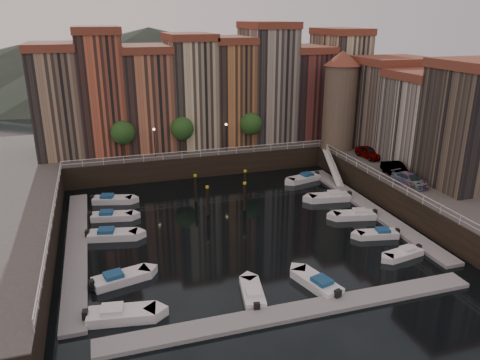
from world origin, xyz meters
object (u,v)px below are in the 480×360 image
object	(u,v)px
boat_left_0	(120,315)
boat_left_2	(112,235)
gangway	(333,166)
mooring_pilings	(223,193)
car_b	(396,170)
car_a	(369,153)
boat_left_1	(120,278)
car_c	(409,180)
corner_tower	(340,99)

from	to	relation	value
boat_left_0	boat_left_2	distance (m)	13.99
gangway	boat_left_0	bearing A→B (deg)	-141.54
mooring_pilings	boat_left_0	world-z (taller)	mooring_pilings
boat_left_2	car_b	bearing A→B (deg)	13.00
car_a	boat_left_1	bearing A→B (deg)	-157.05
boat_left_0	car_c	distance (m)	35.07
car_a	car_b	distance (m)	7.66
car_c	car_a	bearing A→B (deg)	71.51
corner_tower	boat_left_1	distance (m)	41.11
boat_left_2	car_a	xyz separation A→B (m)	(34.36, 8.28, 3.37)
corner_tower	mooring_pilings	xyz separation A→B (m)	(-19.75, -9.32, -8.54)
boat_left_2	car_b	distance (m)	33.53
gangway	boat_left_2	xyz separation A→B (m)	(-29.93, -9.84, -1.52)
gangway	car_a	bearing A→B (deg)	-19.30
boat_left_2	mooring_pilings	bearing A→B (deg)	32.78
boat_left_1	gangway	bearing A→B (deg)	17.93
mooring_pilings	boat_left_1	world-z (taller)	mooring_pilings
car_b	boat_left_1	bearing A→B (deg)	-157.38
gangway	mooring_pilings	world-z (taller)	gangway
corner_tower	mooring_pilings	world-z (taller)	corner_tower
mooring_pilings	boat_left_1	size ratio (longest dim) A/B	1.28
mooring_pilings	boat_left_2	distance (m)	14.06
gangway	boat_left_1	distance (m)	35.04
corner_tower	car_b	distance (m)	15.08
corner_tower	boat_left_0	size ratio (longest dim) A/B	2.56
boat_left_1	boat_left_2	bearing A→B (deg)	77.57
mooring_pilings	boat_left_2	world-z (taller)	mooring_pilings
boat_left_0	car_b	xyz separation A→B (m)	(33.41, 14.68, 3.38)
boat_left_1	boat_left_2	size ratio (longest dim) A/B	0.98
gangway	boat_left_0	world-z (taller)	gangway
corner_tower	boat_left_2	distance (m)	37.14
mooring_pilings	car_a	distance (m)	21.63
corner_tower	gangway	bearing A→B (deg)	-122.80
gangway	car_b	bearing A→B (deg)	-69.49
gangway	boat_left_0	xyz separation A→B (m)	(-29.99, -23.82, -1.51)
mooring_pilings	boat_left_0	xyz separation A→B (m)	(-13.14, -19.00, -1.24)
boat_left_0	car_b	distance (m)	36.65
car_a	car_b	xyz separation A→B (m)	(-1.01, -7.59, 0.03)
mooring_pilings	car_b	distance (m)	20.83
gangway	corner_tower	bearing A→B (deg)	57.20
corner_tower	car_c	xyz separation A→B (m)	(0.10, -16.88, -6.53)
corner_tower	boat_left_2	size ratio (longest dim) A/B	2.64
boat_left_1	car_c	xyz separation A→B (m)	(32.67, 6.21, 3.28)
car_c	gangway	bearing A→B (deg)	92.66
boat_left_0	boat_left_1	world-z (taller)	boat_left_0
mooring_pilings	boat_left_0	size ratio (longest dim) A/B	1.22
corner_tower	gangway	world-z (taller)	corner_tower
gangway	car_a	xyz separation A→B (m)	(4.43, -1.55, 1.85)
corner_tower	boat_left_1	size ratio (longest dim) A/B	2.69
car_c	boat_left_1	bearing A→B (deg)	179.79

